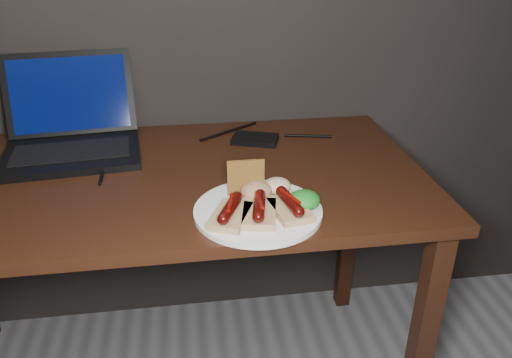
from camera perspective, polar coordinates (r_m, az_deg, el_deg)
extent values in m
cube|color=#35180D|center=(1.31, -11.78, -0.05)|extent=(1.40, 0.70, 0.03)
cube|color=#35180D|center=(1.40, 18.29, -17.81)|extent=(0.05, 0.05, 0.72)
cube|color=#35180D|center=(1.83, 10.54, -5.03)|extent=(0.05, 0.05, 0.72)
cube|color=black|center=(1.45, -20.28, 2.65)|extent=(0.38, 0.29, 0.02)
cube|color=black|center=(1.45, -20.34, 3.03)|extent=(0.32, 0.17, 0.00)
cube|color=black|center=(1.57, -20.51, 9.14)|extent=(0.37, 0.13, 0.23)
cube|color=#070E4B|center=(1.57, -20.51, 9.14)|extent=(0.33, 0.11, 0.20)
cube|color=black|center=(1.47, -0.12, 4.58)|extent=(0.15, 0.12, 0.02)
cylinder|color=black|center=(1.35, -16.99, 1.15)|extent=(0.01, 0.18, 0.01)
cylinder|color=black|center=(1.54, -3.10, 5.49)|extent=(0.19, 0.13, 0.01)
cylinder|color=black|center=(1.51, 5.95, 4.93)|extent=(0.14, 0.04, 0.01)
cylinder|color=white|center=(1.10, 0.22, -3.68)|extent=(0.36, 0.36, 0.01)
cube|color=tan|center=(1.06, -2.93, -4.24)|extent=(0.11, 0.13, 0.02)
cylinder|color=#430604|center=(1.04, -2.96, -3.28)|extent=(0.06, 0.10, 0.02)
sphere|color=#430604|center=(1.01, -3.78, -4.59)|extent=(0.03, 0.02, 0.02)
sphere|color=#430604|center=(1.08, -2.19, -2.07)|extent=(0.03, 0.02, 0.02)
cylinder|color=#690805|center=(1.04, -2.97, -2.68)|extent=(0.02, 0.07, 0.01)
cube|color=tan|center=(1.06, 0.37, -4.00)|extent=(0.09, 0.13, 0.02)
cylinder|color=#430604|center=(1.05, 0.38, -3.04)|extent=(0.04, 0.10, 0.02)
sphere|color=#430604|center=(1.01, 0.27, -4.38)|extent=(0.03, 0.02, 0.02)
sphere|color=#430604|center=(1.09, 0.47, -1.80)|extent=(0.02, 0.02, 0.02)
cylinder|color=#690805|center=(1.05, 0.38, -2.44)|extent=(0.01, 0.07, 0.01)
cube|color=tan|center=(1.08, 3.85, -3.49)|extent=(0.09, 0.13, 0.02)
cylinder|color=#430604|center=(1.07, 3.88, -2.54)|extent=(0.04, 0.10, 0.02)
sphere|color=#430604|center=(1.03, 4.92, -3.76)|extent=(0.03, 0.02, 0.02)
sphere|color=#430604|center=(1.11, 2.91, -1.41)|extent=(0.03, 0.02, 0.02)
cylinder|color=#690805|center=(1.06, 3.90, -1.96)|extent=(0.03, 0.07, 0.01)
cube|color=olive|center=(1.14, -1.17, 0.20)|extent=(0.08, 0.01, 0.08)
ellipsoid|color=#136117|center=(1.10, 5.55, -2.39)|extent=(0.07, 0.07, 0.04)
ellipsoid|color=maroon|center=(1.13, 0.06, -1.32)|extent=(0.07, 0.07, 0.04)
ellipsoid|color=beige|center=(1.15, 2.44, -0.79)|extent=(0.06, 0.06, 0.04)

